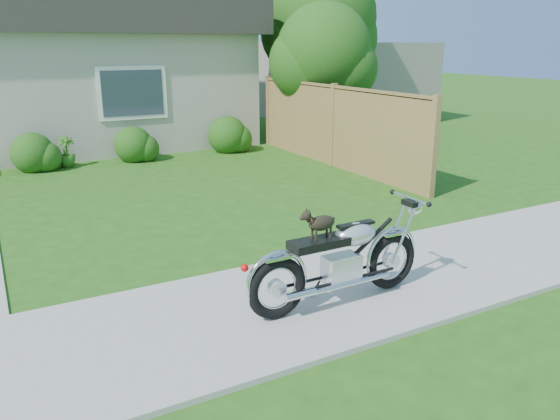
% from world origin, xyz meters
% --- Properties ---
extents(ground, '(80.00, 80.00, 0.00)m').
position_xyz_m(ground, '(0.00, 0.00, 0.00)').
color(ground, '#235114').
rests_on(ground, ground).
extents(sidewalk, '(24.00, 2.20, 0.04)m').
position_xyz_m(sidewalk, '(0.00, 0.00, 0.02)').
color(sidewalk, '#9E9B93').
rests_on(sidewalk, ground).
extents(house, '(12.60, 7.03, 4.50)m').
position_xyz_m(house, '(-0.00, 11.99, 2.16)').
color(house, '#A7A297').
rests_on(house, ground).
extents(fence, '(0.12, 6.62, 1.90)m').
position_xyz_m(fence, '(6.30, 5.75, 0.94)').
color(fence, olive).
rests_on(fence, ground).
extents(tree_near, '(2.56, 2.49, 3.82)m').
position_xyz_m(tree_near, '(7.33, 7.55, 2.44)').
color(tree_near, '#3D2B1C').
rests_on(tree_near, ground).
extents(tree_far, '(3.38, 3.38, 5.18)m').
position_xyz_m(tree_far, '(8.61, 9.77, 3.33)').
color(tree_far, '#3D2B1C').
rests_on(tree_far, ground).
extents(shrub_row, '(11.06, 1.14, 1.14)m').
position_xyz_m(shrub_row, '(-0.32, 8.50, 0.43)').
color(shrub_row, '#224E14').
rests_on(shrub_row, ground).
extents(potted_plant_right, '(0.45, 0.45, 0.71)m').
position_xyz_m(potted_plant_right, '(0.76, 8.55, 0.36)').
color(potted_plant_right, '#306A1D').
rests_on(potted_plant_right, ground).
extents(motorcycle_with_dog, '(2.22, 0.60, 1.11)m').
position_xyz_m(motorcycle_with_dog, '(2.34, -0.30, 0.54)').
color(motorcycle_with_dog, black).
rests_on(motorcycle_with_dog, sidewalk).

